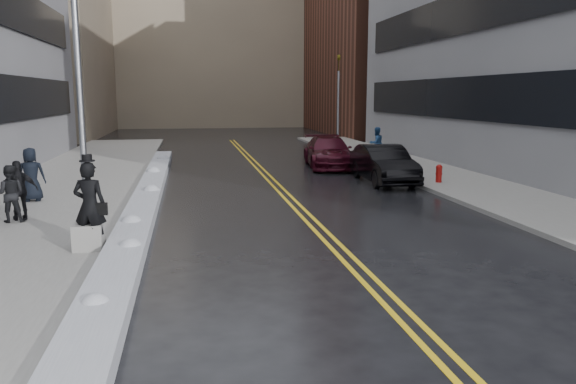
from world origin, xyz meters
name	(u,v)px	position (x,y,z in m)	size (l,w,h in m)	color
ground	(240,274)	(0.00, 0.00, 0.00)	(160.00, 160.00, 0.00)	black
sidewalk_west	(56,195)	(-5.75, 10.00, 0.07)	(5.50, 50.00, 0.15)	gray
sidewalk_east	(461,183)	(10.00, 10.00, 0.07)	(4.00, 50.00, 0.15)	gray
lane_line_left	(277,190)	(2.35, 10.00, 0.00)	(0.12, 50.00, 0.01)	gold
lane_line_right	(285,190)	(2.65, 10.00, 0.00)	(0.12, 50.00, 0.01)	gold
snow_ridge	(146,200)	(-2.45, 8.00, 0.17)	(0.90, 30.00, 0.34)	silver
building_west_far	(21,34)	(-15.50, 44.00, 9.00)	(14.00, 22.00, 18.00)	gray
building_far	(210,34)	(2.00, 60.00, 11.00)	(36.00, 16.00, 22.00)	gray
lamppost	(83,146)	(-3.30, 2.00, 2.53)	(0.65, 0.65, 7.62)	gray
fire_hydrant	(439,172)	(9.00, 10.00, 0.55)	(0.26, 0.26, 0.73)	maroon
traffic_signal	(338,99)	(8.50, 24.00, 3.40)	(0.16, 0.20, 6.00)	gray
pedestrian_fedora	(90,206)	(-3.22, 1.93, 1.17)	(0.74, 0.49, 2.03)	black
pedestrian_b	(10,194)	(-5.90, 5.30, 0.95)	(0.78, 0.61, 1.60)	black
pedestrian_c	(31,174)	(-6.16, 8.51, 1.05)	(0.88, 0.57, 1.79)	black
pedestrian_d	(19,190)	(-5.73, 5.55, 0.99)	(0.99, 0.41, 1.69)	black
pedestrian_east	(376,143)	(9.19, 18.37, 1.03)	(0.86, 0.67, 1.76)	navy
car_black	(384,164)	(7.05, 11.16, 0.79)	(1.67, 4.80, 1.58)	black
car_maroon	(329,152)	(6.03, 16.54, 0.78)	(2.18, 5.37, 1.56)	#370815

